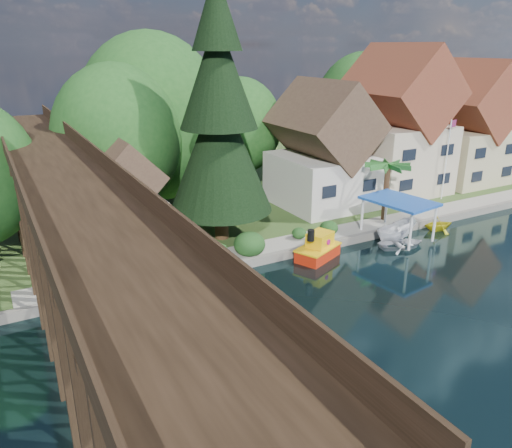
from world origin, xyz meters
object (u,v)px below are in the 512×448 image
at_px(house_center, 396,130).
at_px(palm_tree, 388,168).
at_px(house_right, 464,130).
at_px(tugboat, 318,248).
at_px(trestle_bridge, 70,236).
at_px(boat_white_a, 402,243).
at_px(conifer, 219,119).
at_px(house_left, 322,154).
at_px(boat_yellow, 439,223).
at_px(boat_canopy, 397,223).
at_px(shed, 124,202).
at_px(flagpole, 448,151).

xyz_separation_m(house_center, palm_tree, (-6.93, -6.56, -1.50)).
xyz_separation_m(house_right, tugboat, (-24.63, -9.02, -5.03)).
relative_size(trestle_bridge, boat_white_a, 12.53).
xyz_separation_m(conifer, palm_tree, (13.47, -2.72, -4.42)).
distance_m(house_left, palm_tree, 6.41).
relative_size(house_left, boat_white_a, 3.12).
relative_size(palm_tree, tugboat, 1.30).
distance_m(conifer, palm_tree, 14.44).
bearing_deg(boat_yellow, palm_tree, 58.76).
relative_size(tugboat, boat_canopy, 0.70).
xyz_separation_m(conifer, tugboat, (4.78, -5.68, -8.60)).
height_order(shed, conifer, conifer).
bearing_deg(boat_white_a, flagpole, -48.36).
relative_size(flagpole, boat_yellow, 2.97).
bearing_deg(flagpole, house_right, 30.87).
bearing_deg(boat_canopy, house_left, 93.36).
distance_m(conifer, flagpole, 22.90).
bearing_deg(boat_yellow, boat_white_a, 117.02).
bearing_deg(house_center, house_left, -176.82).
bearing_deg(palm_tree, boat_yellow, -44.44).
bearing_deg(conifer, boat_yellow, -19.15).
bearing_deg(shed, house_center, 4.24).
xyz_separation_m(palm_tree, boat_white_a, (-2.04, -4.29, -4.56)).
bearing_deg(boat_canopy, boat_white_a, -113.10).
relative_size(house_left, shed, 1.40).
distance_m(conifer, boat_canopy, 15.47).
height_order(conifer, boat_yellow, conifer).
height_order(palm_tree, boat_canopy, palm_tree).
xyz_separation_m(boat_canopy, boat_yellow, (4.62, 0.06, -0.75)).
xyz_separation_m(palm_tree, boat_yellow, (3.09, -3.03, -4.27)).
height_order(boat_white_a, boat_canopy, boat_canopy).
bearing_deg(conifer, boat_canopy, -25.94).
bearing_deg(house_center, tugboat, -148.64).
height_order(flagpole, boat_yellow, flagpole).
height_order(house_right, conifer, conifer).
relative_size(house_right, palm_tree, 2.46).
height_order(house_center, conifer, conifer).
distance_m(house_right, palm_tree, 17.07).
height_order(house_right, shed, house_right).
height_order(boat_canopy, boat_yellow, boat_canopy).
distance_m(boat_white_a, boat_canopy, 1.67).
xyz_separation_m(trestle_bridge, flagpole, (34.07, 6.69, -0.32)).
xyz_separation_m(palm_tree, tugboat, (-8.69, -2.96, -4.18)).
xyz_separation_m(house_left, boat_canopy, (0.54, -9.15, -3.73)).
bearing_deg(house_left, boat_white_a, -89.87).
relative_size(house_center, flagpole, 1.88).
bearing_deg(palm_tree, house_center, 43.43).
xyz_separation_m(house_center, house_right, (9.00, -0.50, -0.64)).
bearing_deg(boat_white_a, boat_yellow, -63.91).
height_order(conifer, boat_canopy, conifer).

